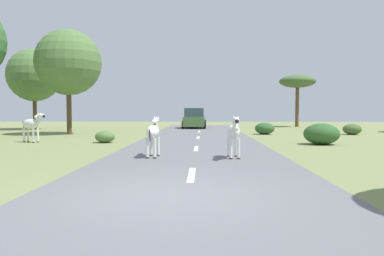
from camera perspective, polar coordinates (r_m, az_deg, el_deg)
ground_plane at (r=6.95m, az=-3.39°, el=-10.47°), size 90.00×90.00×0.00m
road at (r=6.92m, az=-0.58°, el=-10.30°), size 6.00×64.00×0.05m
lane_markings at (r=5.94m, az=-0.97°, el=-12.21°), size 0.16×56.00×0.01m
zebra_0 at (r=11.87m, az=6.51°, el=-0.68°), size 0.42×1.48×1.40m
zebra_1 at (r=12.21m, az=-6.01°, el=-0.67°), size 0.44×1.45×1.36m
zebra_2 at (r=19.89m, az=-23.56°, el=0.51°), size 1.49×0.90×1.50m
car_0 at (r=32.26m, az=0.37°, el=1.42°), size 2.07×4.36×1.74m
tree_0 at (r=37.30m, az=16.02°, el=6.85°), size 3.49×3.49×5.02m
tree_4 at (r=25.96m, az=-18.60°, el=9.57°), size 4.32×4.32×6.91m
tree_6 at (r=33.35m, az=-23.26°, el=7.52°), size 4.34×4.34×6.68m
bush_0 at (r=24.88m, az=11.19°, el=-0.08°), size 1.29×1.17×0.78m
bush_1 at (r=26.28m, az=23.56°, el=-0.17°), size 1.20×1.08×0.72m
bush_2 at (r=18.16m, az=19.43°, el=-0.87°), size 1.65×1.48×0.99m
bush_3 at (r=18.61m, az=-13.33°, el=-1.33°), size 0.97×0.87×0.58m
rock_0 at (r=28.99m, az=20.02°, el=-0.26°), size 0.43×0.34×0.31m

